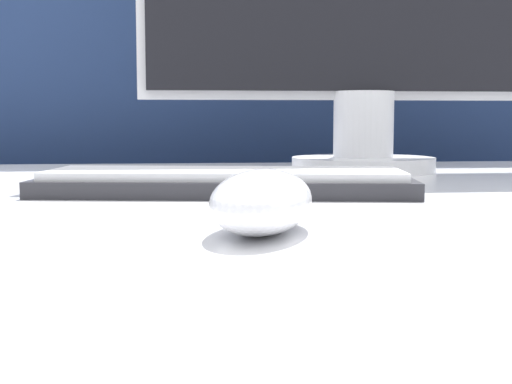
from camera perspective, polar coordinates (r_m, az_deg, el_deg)
partition_panel at (r=1.33m, az=-6.53°, el=-3.43°), size 5.00×0.03×1.24m
computer_mouse_near at (r=0.46m, az=0.50°, el=-0.75°), size 0.10×0.14×0.04m
keyboard at (r=0.70m, az=-2.45°, el=0.79°), size 0.38×0.18×0.02m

